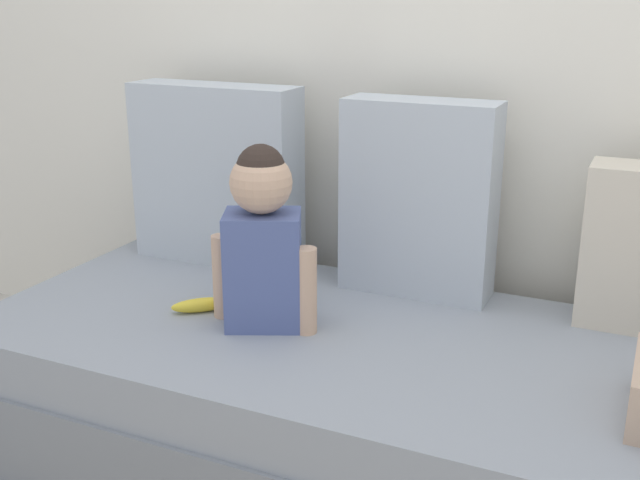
# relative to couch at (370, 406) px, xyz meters

# --- Properties ---
(ground_plane) EXTENTS (12.00, 12.00, 0.00)m
(ground_plane) POSITION_rel_couch_xyz_m (0.00, 0.00, -0.20)
(ground_plane) COLOR #B2ADA3
(back_wall) EXTENTS (5.44, 0.10, 2.50)m
(back_wall) POSITION_rel_couch_xyz_m (0.00, 0.60, 1.05)
(back_wall) COLOR silver
(back_wall) RESTS_ON ground
(couch) EXTENTS (2.24, 0.94, 0.41)m
(couch) POSITION_rel_couch_xyz_m (0.00, 0.00, 0.00)
(couch) COLOR gray
(couch) RESTS_ON ground
(throw_pillow_left) EXTENTS (0.57, 0.16, 0.59)m
(throw_pillow_left) POSITION_rel_couch_xyz_m (-0.69, 0.37, 0.50)
(throw_pillow_left) COLOR #B2BCC6
(throw_pillow_left) RESTS_ON couch
(throw_pillow_center) EXTENTS (0.45, 0.16, 0.58)m
(throw_pillow_center) POSITION_rel_couch_xyz_m (0.00, 0.37, 0.49)
(throw_pillow_center) COLOR #B2BCC6
(throw_pillow_center) RESTS_ON couch
(toddler) EXTENTS (0.31, 0.22, 0.50)m
(toddler) POSITION_rel_couch_xyz_m (-0.30, -0.04, 0.45)
(toddler) COLOR #4C5B93
(toddler) RESTS_ON couch
(banana) EXTENTS (0.16, 0.14, 0.04)m
(banana) POSITION_rel_couch_xyz_m (-0.50, -0.04, 0.23)
(banana) COLOR yellow
(banana) RESTS_ON couch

